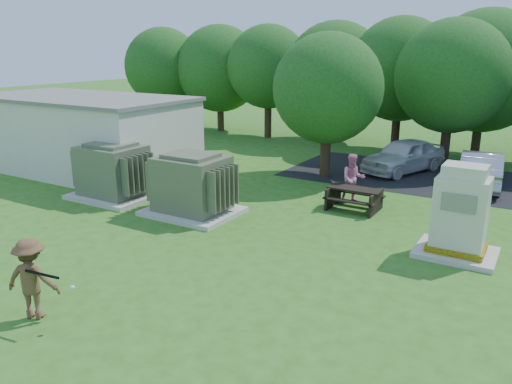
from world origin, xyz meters
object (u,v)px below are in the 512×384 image
Objects in this scene: transformer_right at (192,186)px; batter at (32,279)px; transformer_left at (113,172)px; generator_cabinet at (460,217)px; picnic_table at (354,196)px; car_silver_a at (481,169)px; person_at_picnic at (353,178)px; car_white at (404,155)px.

batter is at bearing -79.03° from transformer_right.
transformer_left is 1.72× the size of batter.
transformer_left is at bearing -175.88° from generator_cabinet.
transformer_left is 3.70m from transformer_right.
generator_cabinet is 1.39× the size of picnic_table.
transformer_right is at bearing 42.24° from car_silver_a.
generator_cabinet is 7.90m from car_silver_a.
person_at_picnic is (4.18, 4.00, -0.08)m from transformer_right.
picnic_table is at bearing 53.13° from car_silver_a.
picnic_table is 1.03× the size of batter.
transformer_left is at bearing 180.00° from transformer_right.
car_white is (8.21, 9.58, -0.22)m from transformer_left.
person_at_picnic is at bearing 43.73° from transformer_right.
car_white is at bearing 64.79° from transformer_right.
transformer_right is 1.19× the size of generator_cabinet.
picnic_table is 6.36m from car_white.
transformer_right is at bearing -101.18° from batter.
transformer_left is 12.04m from generator_cabinet.
generator_cabinet is 4.50m from picnic_table.
batter reaches higher than picnic_table.
generator_cabinet is 0.57× the size of car_white.
person_at_picnic is 5.60m from car_white.
generator_cabinet is at bearing -68.07° from person_at_picnic.
person_at_picnic is at bearing 26.90° from transformer_left.
picnic_table is (8.23, 3.23, -0.49)m from transformer_left.
transformer_left is 1.19× the size of generator_cabinet.
transformer_left is at bearing 31.29° from car_silver_a.
generator_cabinet is at bearing -44.64° from car_white.
transformer_left is 12.62m from car_white.
transformer_left is 8.83m from person_at_picnic.
transformer_right is at bearing -167.20° from person_at_picnic.
person_at_picnic is at bearing -126.40° from batter.
person_at_picnic is at bearing 46.41° from car_silver_a.
transformer_right is 8.36m from generator_cabinet.
picnic_table is at bearing -68.00° from car_white.
transformer_right reaches higher than person_at_picnic.
batter is 16.94m from car_white.
batter is (1.37, -7.06, -0.10)m from transformer_right.
batter is 0.40× the size of car_silver_a.
transformer_right is 1.68× the size of person_at_picnic.
car_silver_a is at bearing 7.72° from car_white.
car_white is at bearing 113.56° from generator_cabinet.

